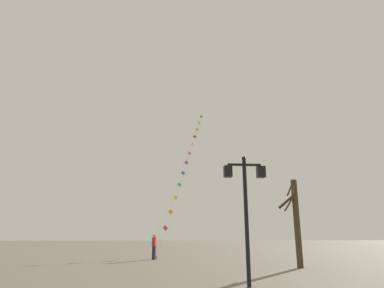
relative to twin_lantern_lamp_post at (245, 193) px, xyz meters
The scene contains 5 objects.
ground_plane 11.53m from the twin_lantern_lamp_post, 101.31° to the left, with size 160.00×160.00×0.00m, color #756B5B.
twin_lantern_lamp_post is the anchor object (origin of this frame).
kite_train 23.11m from the twin_lantern_lamp_post, 91.71° to the left, with size 5.37×16.76×17.15m.
kite_flyer 13.41m from the twin_lantern_lamp_post, 105.24° to the left, with size 0.34×0.63×1.71m.
bare_tree 7.44m from the twin_lantern_lamp_post, 55.83° to the left, with size 1.39×2.20×4.55m.
Camera 1 is at (-0.60, -2.37, 1.66)m, focal length 31.18 mm.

